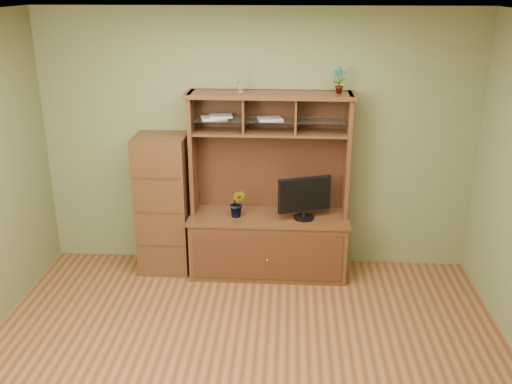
{
  "coord_description": "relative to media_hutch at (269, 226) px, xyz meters",
  "views": [
    {
      "loc": [
        0.33,
        -3.72,
        2.91
      ],
      "look_at": [
        0.04,
        1.2,
        1.09
      ],
      "focal_mm": 40.0,
      "sensor_mm": 36.0,
      "label": 1
    }
  ],
  "objects": [
    {
      "name": "magazines",
      "position": [
        -0.35,
        0.08,
        1.13
      ],
      "size": [
        0.84,
        0.24,
        0.04
      ],
      "color": "#ADADB2",
      "rests_on": "media_hutch"
    },
    {
      "name": "monitor",
      "position": [
        0.36,
        -0.08,
        0.36
      ],
      "size": [
        0.53,
        0.23,
        0.44
      ],
      "rotation": [
        0.0,
        0.0,
        0.35
      ],
      "color": "black",
      "rests_on": "media_hutch"
    },
    {
      "name": "room",
      "position": [
        -0.14,
        -1.73,
        0.83
      ],
      "size": [
        4.54,
        4.04,
        2.74
      ],
      "color": "#5A3019",
      "rests_on": "ground"
    },
    {
      "name": "orchid_plant",
      "position": [
        -0.32,
        -0.08,
        0.28
      ],
      "size": [
        0.19,
        0.17,
        0.3
      ],
      "primitive_type": "imported",
      "rotation": [
        0.0,
        0.0,
        -0.23
      ],
      "color": "#2F5F20",
      "rests_on": "media_hutch"
    },
    {
      "name": "reed_diffuser",
      "position": [
        -0.3,
        0.08,
        1.49
      ],
      "size": [
        0.06,
        0.06,
        0.28
      ],
      "color": "silver",
      "rests_on": "media_hutch"
    },
    {
      "name": "top_plant",
      "position": [
        0.66,
        0.08,
        1.5
      ],
      "size": [
        0.14,
        0.11,
        0.25
      ],
      "primitive_type": "imported",
      "rotation": [
        0.0,
        0.0,
        -0.15
      ],
      "color": "#2D6322",
      "rests_on": "media_hutch"
    },
    {
      "name": "media_hutch",
      "position": [
        0.0,
        0.0,
        0.0
      ],
      "size": [
        1.66,
        0.61,
        1.9
      ],
      "color": "#3F2512",
      "rests_on": "room"
    },
    {
      "name": "side_cabinet",
      "position": [
        -1.1,
        0.02,
        0.21
      ],
      "size": [
        0.52,
        0.48,
        1.46
      ],
      "color": "#3F2512",
      "rests_on": "room"
    }
  ]
}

